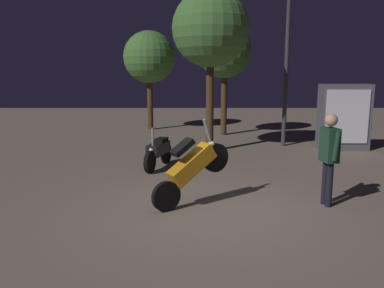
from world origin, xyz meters
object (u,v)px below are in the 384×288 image
Objects in this scene: motorcycle_orange_foreground at (192,167)px; person_rider_beside at (330,151)px; motorcycle_black_parked_left at (159,151)px; streetlamp_near at (288,47)px; kiosk_billboard at (344,117)px.

person_rider_beside reaches higher than motorcycle_orange_foreground.
streetlamp_near is at bearing 145.73° from motorcycle_black_parked_left.
person_rider_beside is at bearing -32.83° from motorcycle_orange_foreground.
motorcycle_black_parked_left is 0.92× the size of person_rider_beside.
motorcycle_black_parked_left is 4.54m from person_rider_beside.
person_rider_beside is (3.42, -2.93, 0.61)m from motorcycle_black_parked_left.
person_rider_beside reaches higher than motorcycle_black_parked_left.
streetlamp_near is 2.47× the size of kiosk_billboard.
kiosk_billboard reaches higher than motorcycle_orange_foreground.
motorcycle_black_parked_left is (-0.87, 2.96, -0.31)m from motorcycle_orange_foreground.
streetlamp_near reaches higher than kiosk_billboard.
person_rider_beside is at bearing -95.28° from streetlamp_near.
motorcycle_black_parked_left is at bearing -142.25° from streetlamp_near.
motorcycle_orange_foreground is 0.94× the size of person_rider_beside.
motorcycle_orange_foreground is 3.10m from motorcycle_black_parked_left.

